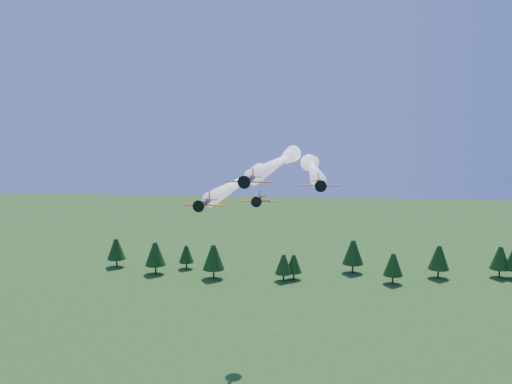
# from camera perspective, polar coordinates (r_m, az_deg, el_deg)

# --- Properties ---
(plane_lead) EXTENTS (9.39, 55.75, 3.70)m
(plane_lead) POSITION_cam_1_polar(r_m,az_deg,el_deg) (111.90, 2.38, 3.07)
(plane_lead) COLOR black
(plane_lead) RESTS_ON ground
(plane_left) EXTENTS (9.02, 57.64, 3.70)m
(plane_left) POSITION_cam_1_polar(r_m,az_deg,el_deg) (122.32, -1.31, 1.22)
(plane_left) COLOR black
(plane_left) RESTS_ON ground
(plane_right) EXTENTS (6.79, 45.41, 3.70)m
(plane_right) POSITION_cam_1_polar(r_m,az_deg,el_deg) (114.36, 5.71, 2.43)
(plane_right) COLOR black
(plane_right) RESTS_ON ground
(plane_slot) EXTENTS (6.34, 6.93, 2.25)m
(plane_slot) POSITION_cam_1_polar(r_m,az_deg,el_deg) (96.37, 0.21, -0.71)
(plane_slot) COLOR black
(plane_slot) RESTS_ON ground
(treeline) EXTENTS (150.35, 19.79, 11.94)m
(treeline) POSITION_cam_1_polar(r_m,az_deg,el_deg) (203.47, 6.42, -6.46)
(treeline) COLOR #382314
(treeline) RESTS_ON ground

